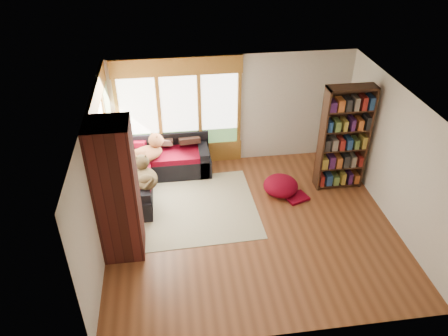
{
  "coord_description": "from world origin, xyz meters",
  "views": [
    {
      "loc": [
        -1.42,
        -6.42,
        5.64
      ],
      "look_at": [
        -0.44,
        0.67,
        0.95
      ],
      "focal_mm": 35.0,
      "sensor_mm": 36.0,
      "label": 1
    }
  ],
  "objects_px": {
    "bookshelf": "(344,139)",
    "area_rug": "(181,209)",
    "pouf": "(281,185)",
    "dog_tan": "(148,150)",
    "dog_brindle": "(144,174)",
    "sectional_sofa": "(150,172)",
    "brick_chimney": "(117,192)"
  },
  "relations": [
    {
      "from": "pouf",
      "to": "area_rug",
      "type": "bearing_deg",
      "value": -173.27
    },
    {
      "from": "area_rug",
      "to": "bookshelf",
      "type": "xyz_separation_m",
      "value": [
        3.48,
        0.4,
        1.16
      ]
    },
    {
      "from": "area_rug",
      "to": "pouf",
      "type": "bearing_deg",
      "value": 6.73
    },
    {
      "from": "sectional_sofa",
      "to": "dog_brindle",
      "type": "bearing_deg",
      "value": -92.66
    },
    {
      "from": "brick_chimney",
      "to": "bookshelf",
      "type": "bearing_deg",
      "value": 17.7
    },
    {
      "from": "bookshelf",
      "to": "pouf",
      "type": "bearing_deg",
      "value": -173.61
    },
    {
      "from": "sectional_sofa",
      "to": "brick_chimney",
      "type": "bearing_deg",
      "value": -100.0
    },
    {
      "from": "dog_brindle",
      "to": "brick_chimney",
      "type": "bearing_deg",
      "value": 152.76
    },
    {
      "from": "brick_chimney",
      "to": "sectional_sofa",
      "type": "bearing_deg",
      "value": 77.71
    },
    {
      "from": "dog_tan",
      "to": "dog_brindle",
      "type": "xyz_separation_m",
      "value": [
        -0.07,
        -0.9,
        -0.01
      ]
    },
    {
      "from": "area_rug",
      "to": "bookshelf",
      "type": "relative_size",
      "value": 1.32
    },
    {
      "from": "dog_brindle",
      "to": "sectional_sofa",
      "type": "bearing_deg",
      "value": -15.92
    },
    {
      "from": "brick_chimney",
      "to": "dog_brindle",
      "type": "distance_m",
      "value": 1.47
    },
    {
      "from": "brick_chimney",
      "to": "pouf",
      "type": "distance_m",
      "value": 3.64
    },
    {
      "from": "pouf",
      "to": "dog_tan",
      "type": "xyz_separation_m",
      "value": [
        -2.77,
        0.91,
        0.56
      ]
    },
    {
      "from": "bookshelf",
      "to": "dog_tan",
      "type": "height_order",
      "value": "bookshelf"
    },
    {
      "from": "area_rug",
      "to": "dog_brindle",
      "type": "xyz_separation_m",
      "value": [
        -0.68,
        0.26,
        0.75
      ]
    },
    {
      "from": "pouf",
      "to": "dog_brindle",
      "type": "relative_size",
      "value": 0.85
    },
    {
      "from": "bookshelf",
      "to": "dog_brindle",
      "type": "xyz_separation_m",
      "value": [
        -4.16,
        -0.14,
        -0.41
      ]
    },
    {
      "from": "sectional_sofa",
      "to": "pouf",
      "type": "relative_size",
      "value": 2.95
    },
    {
      "from": "bookshelf",
      "to": "area_rug",
      "type": "bearing_deg",
      "value": -173.4
    },
    {
      "from": "area_rug",
      "to": "dog_brindle",
      "type": "relative_size",
      "value": 3.53
    },
    {
      "from": "area_rug",
      "to": "bookshelf",
      "type": "bearing_deg",
      "value": 6.6
    },
    {
      "from": "dog_tan",
      "to": "brick_chimney",
      "type": "bearing_deg",
      "value": -136.56
    },
    {
      "from": "sectional_sofa",
      "to": "dog_tan",
      "type": "distance_m",
      "value": 0.5
    },
    {
      "from": "area_rug",
      "to": "dog_brindle",
      "type": "distance_m",
      "value": 1.05
    },
    {
      "from": "sectional_sofa",
      "to": "area_rug",
      "type": "relative_size",
      "value": 0.71
    },
    {
      "from": "bookshelf",
      "to": "dog_brindle",
      "type": "height_order",
      "value": "bookshelf"
    },
    {
      "from": "bookshelf",
      "to": "sectional_sofa",
      "type": "bearing_deg",
      "value": 171.68
    },
    {
      "from": "bookshelf",
      "to": "brick_chimney",
      "type": "bearing_deg",
      "value": -162.3
    },
    {
      "from": "dog_brindle",
      "to": "pouf",
      "type": "bearing_deg",
      "value": -101.16
    },
    {
      "from": "sectional_sofa",
      "to": "area_rug",
      "type": "bearing_deg",
      "value": -56.08
    }
  ]
}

